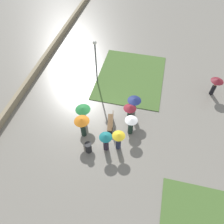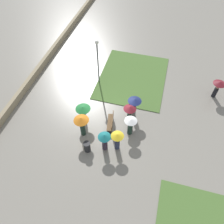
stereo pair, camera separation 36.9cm
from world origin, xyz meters
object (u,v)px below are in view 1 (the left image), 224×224
(lamp_post, at_px, (96,57))
(crowd_person_maroon, at_px, (130,111))
(crowd_person_green, at_px, (83,111))
(crowd_person_orange, at_px, (82,124))
(lone_walker_mid_plaza, at_px, (216,83))
(crowd_person_white, at_px, (131,124))
(crowd_person_navy, at_px, (134,104))
(crowd_person_yellow, at_px, (118,139))
(park_bench, at_px, (111,122))
(trash_bin, at_px, (88,148))
(crowd_person_teal, at_px, (106,140))

(lamp_post, distance_m, crowd_person_maroon, 5.58)
(crowd_person_green, height_order, crowd_person_orange, crowd_person_orange)
(lamp_post, bearing_deg, lone_walker_mid_plaza, 94.79)
(crowd_person_white, height_order, lone_walker_mid_plaza, crowd_person_white)
(crowd_person_maroon, xyz_separation_m, crowd_person_navy, (-0.80, 0.20, -0.12))
(lamp_post, distance_m, crowd_person_yellow, 7.45)
(park_bench, relative_size, crowd_person_yellow, 0.97)
(crowd_person_maroon, distance_m, crowd_person_white, 1.08)
(crowd_person_yellow, bearing_deg, crowd_person_navy, 2.46)
(park_bench, distance_m, crowd_person_yellow, 2.15)
(crowd_person_yellow, height_order, crowd_person_white, crowd_person_yellow)
(crowd_person_yellow, distance_m, crowd_person_white, 1.63)
(lone_walker_mid_plaza, bearing_deg, trash_bin, 151.42)
(crowd_person_orange, height_order, lone_walker_mid_plaza, crowd_person_orange)
(crowd_person_white, height_order, crowd_person_navy, crowd_person_navy)
(crowd_person_white, bearing_deg, crowd_person_navy, -163.85)
(crowd_person_white, bearing_deg, trash_bin, -35.93)
(trash_bin, relative_size, crowd_person_teal, 0.53)
(crowd_person_teal, bearing_deg, lone_walker_mid_plaza, 104.57)
(trash_bin, relative_size, lone_walker_mid_plaza, 0.54)
(crowd_person_navy, bearing_deg, crowd_person_green, -17.01)
(trash_bin, relative_size, crowd_person_navy, 0.49)
(lamp_post, distance_m, lone_walker_mid_plaza, 10.50)
(park_bench, distance_m, crowd_person_maroon, 1.72)
(crowd_person_green, xyz_separation_m, crowd_person_navy, (-1.59, 3.65, -0.07))
(crowd_person_teal, bearing_deg, crowd_person_navy, 129.65)
(crowd_person_yellow, xyz_separation_m, crowd_person_orange, (-0.50, -2.80, 0.29))
(crowd_person_white, relative_size, crowd_person_navy, 0.91)
(park_bench, bearing_deg, lone_walker_mid_plaza, 114.12)
(crowd_person_green, xyz_separation_m, crowd_person_maroon, (-0.80, 3.45, 0.05))
(lamp_post, height_order, lone_walker_mid_plaza, lamp_post)
(crowd_person_orange, bearing_deg, lone_walker_mid_plaza, 67.67)
(crowd_person_navy, bearing_deg, crowd_person_orange, -0.34)
(crowd_person_teal, bearing_deg, lamp_post, 171.25)
(crowd_person_teal, height_order, crowd_person_navy, crowd_person_navy)
(lamp_post, xyz_separation_m, crowd_person_maroon, (3.90, 3.71, -1.45))
(crowd_person_navy, height_order, crowd_person_orange, crowd_person_orange)
(lamp_post, relative_size, crowd_person_green, 2.56)
(crowd_person_green, bearing_deg, lone_walker_mid_plaza, 52.44)
(trash_bin, height_order, crowd_person_orange, crowd_person_orange)
(lone_walker_mid_plaza, bearing_deg, crowd_person_orange, 144.30)
(lamp_post, distance_m, trash_bin, 7.69)
(crowd_person_orange, bearing_deg, trash_bin, -25.70)
(lamp_post, xyz_separation_m, crowd_person_teal, (6.70, 2.55, -1.68))
(crowd_person_maroon, xyz_separation_m, crowd_person_white, (1.01, 0.30, -0.25))
(trash_bin, relative_size, crowd_person_maroon, 0.49)
(crowd_person_green, bearing_deg, trash_bin, -42.41)
(crowd_person_green, bearing_deg, lamp_post, 116.72)
(crowd_person_teal, xyz_separation_m, lone_walker_mid_plaza, (-7.57, 7.80, 0.11))
(crowd_person_yellow, distance_m, crowd_person_maroon, 2.55)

